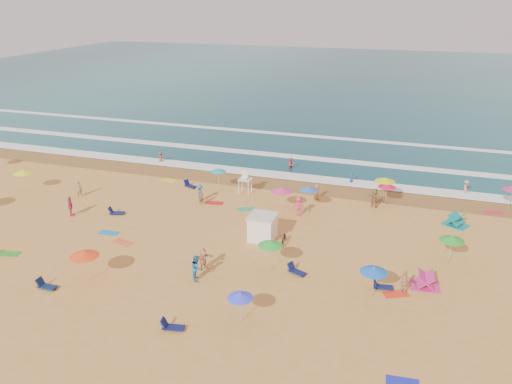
% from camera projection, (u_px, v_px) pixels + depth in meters
% --- Properties ---
extents(ground, '(220.00, 220.00, 0.00)m').
position_uv_depth(ground, '(220.00, 231.00, 42.48)').
color(ground, gold).
rests_on(ground, ground).
extents(ocean, '(220.00, 140.00, 0.18)m').
position_uv_depth(ocean, '(353.00, 80.00, 116.70)').
color(ocean, '#0C4756').
rests_on(ocean, ground).
extents(wet_sand, '(220.00, 220.00, 0.00)m').
position_uv_depth(wet_sand, '(263.00, 182.00, 53.52)').
color(wet_sand, olive).
rests_on(wet_sand, ground).
extents(surf_foam, '(200.00, 18.70, 0.05)m').
position_uv_depth(surf_foam, '(284.00, 157.00, 61.28)').
color(surf_foam, white).
rests_on(surf_foam, ground).
extents(cabana, '(2.00, 2.00, 2.00)m').
position_uv_depth(cabana, '(262.00, 228.00, 40.84)').
color(cabana, white).
rests_on(cabana, ground).
extents(cabana_roof, '(2.20, 2.20, 0.12)m').
position_uv_depth(cabana_roof, '(263.00, 216.00, 40.44)').
color(cabana_roof, silver).
rests_on(cabana_roof, cabana).
extents(bicycle, '(0.82, 1.88, 0.96)m').
position_uv_depth(bicycle, '(284.00, 238.00, 40.22)').
color(bicycle, black).
rests_on(bicycle, ground).
extents(lifeguard_stand, '(1.20, 1.20, 2.10)m').
position_uv_depth(lifeguard_stand, '(245.00, 184.00, 50.10)').
color(lifeguard_stand, white).
rests_on(lifeguard_stand, ground).
extents(beach_umbrellas, '(64.15, 31.79, 0.79)m').
position_uv_depth(beach_umbrellas, '(233.00, 209.00, 41.57)').
color(beach_umbrellas, '#1623BE').
rests_on(beach_umbrellas, ground).
extents(loungers, '(49.26, 22.85, 0.34)m').
position_uv_depth(loungers, '(208.00, 256.00, 38.10)').
color(loungers, '#0F134C').
rests_on(loungers, ground).
extents(towels, '(44.51, 26.07, 0.03)m').
position_uv_depth(towels, '(206.00, 235.00, 41.87)').
color(towels, red).
rests_on(towels, ground).
extents(popup_tents, '(4.81, 13.17, 1.20)m').
position_uv_depth(popup_tents, '(443.00, 245.00, 38.90)').
color(popup_tents, '#D52F84').
rests_on(popup_tents, ground).
extents(beachgoers, '(37.47, 29.84, 2.14)m').
position_uv_depth(beachgoers, '(251.00, 209.00, 44.83)').
color(beachgoers, '#2469A9').
rests_on(beachgoers, ground).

